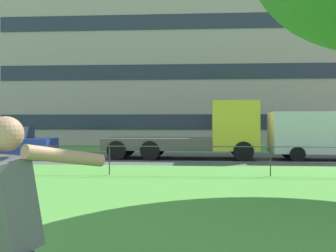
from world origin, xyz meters
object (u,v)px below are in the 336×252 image
apartment_building_background (196,61)px  car_blue_center (12,142)px  flatbed_truck_far_right (203,134)px  panel_van_right (326,133)px  person_thrower (8,246)px

apartment_building_background → car_blue_center: bearing=-119.2°
car_blue_center → apartment_building_background: size_ratio=0.11×
flatbed_truck_far_right → panel_van_right: size_ratio=1.46×
car_blue_center → panel_van_right: size_ratio=0.79×
person_thrower → panel_van_right: bearing=64.3°
car_blue_center → panel_van_right: (15.00, -0.02, 0.49)m
person_thrower → panel_van_right: panel_van_right is taller
apartment_building_background → person_thrower: bearing=-92.9°
panel_van_right → flatbed_truck_far_right: bearing=176.7°
flatbed_truck_far_right → car_blue_center: bearing=-178.1°
flatbed_truck_far_right → apartment_building_background: apartment_building_background is taller
person_thrower → flatbed_truck_far_right: flatbed_truck_far_right is taller
person_thrower → car_blue_center: person_thrower is taller
flatbed_truck_far_right → apartment_building_background: 17.39m
flatbed_truck_far_right → panel_van_right: (5.65, -0.32, 0.05)m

